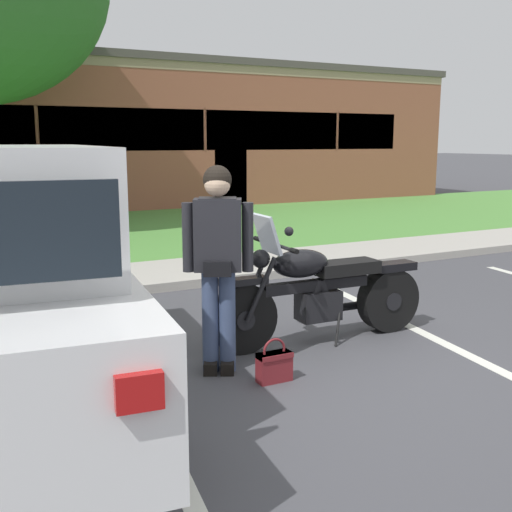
% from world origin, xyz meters
% --- Properties ---
extents(ground_plane, '(140.00, 140.00, 0.00)m').
position_xyz_m(ground_plane, '(0.00, 0.00, 0.00)').
color(ground_plane, '#424247').
extents(curb_strip, '(60.00, 0.20, 0.12)m').
position_xyz_m(curb_strip, '(0.00, 3.27, 0.06)').
color(curb_strip, '#ADA89E').
rests_on(curb_strip, ground).
extents(concrete_walk, '(60.00, 1.50, 0.08)m').
position_xyz_m(concrete_walk, '(0.00, 4.12, 0.04)').
color(concrete_walk, '#ADA89E').
rests_on(concrete_walk, ground).
extents(grass_lawn, '(60.00, 7.34, 0.06)m').
position_xyz_m(grass_lawn, '(0.00, 8.54, 0.03)').
color(grass_lawn, '#518E3D').
rests_on(grass_lawn, ground).
extents(stall_stripe_0, '(0.72, 4.38, 0.01)m').
position_xyz_m(stall_stripe_0, '(-1.68, 0.20, 0.00)').
color(stall_stripe_0, silver).
rests_on(stall_stripe_0, ground).
extents(stall_stripe_1, '(0.72, 4.38, 0.01)m').
position_xyz_m(stall_stripe_1, '(1.23, 0.20, 0.00)').
color(stall_stripe_1, silver).
rests_on(stall_stripe_1, ground).
extents(motorcycle, '(2.24, 0.82, 1.26)m').
position_xyz_m(motorcycle, '(0.27, 0.64, 0.49)').
color(motorcycle, black).
rests_on(motorcycle, ground).
extents(rider_person, '(0.52, 0.39, 1.70)m').
position_xyz_m(rider_person, '(-0.97, 0.38, 0.99)').
color(rider_person, black).
rests_on(rider_person, ground).
extents(handbag, '(0.28, 0.13, 0.36)m').
position_xyz_m(handbag, '(-0.68, -0.03, 0.14)').
color(handbag, maroon).
rests_on(handbag, ground).
extents(hedge_center_left, '(2.43, 0.90, 1.24)m').
position_xyz_m(hedge_center_left, '(-1.34, 12.55, 0.65)').
color(hedge_center_left, '#286028').
rests_on(hedge_center_left, ground).
extents(hedge_center_right, '(3.36, 0.90, 1.24)m').
position_xyz_m(hedge_center_right, '(2.35, 12.55, 0.65)').
color(hedge_center_right, '#286028').
rests_on(hedge_center_right, ground).
extents(brick_building, '(26.23, 12.06, 4.18)m').
position_xyz_m(brick_building, '(-0.64, 17.81, 2.09)').
color(brick_building, '#93513D').
rests_on(brick_building, ground).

